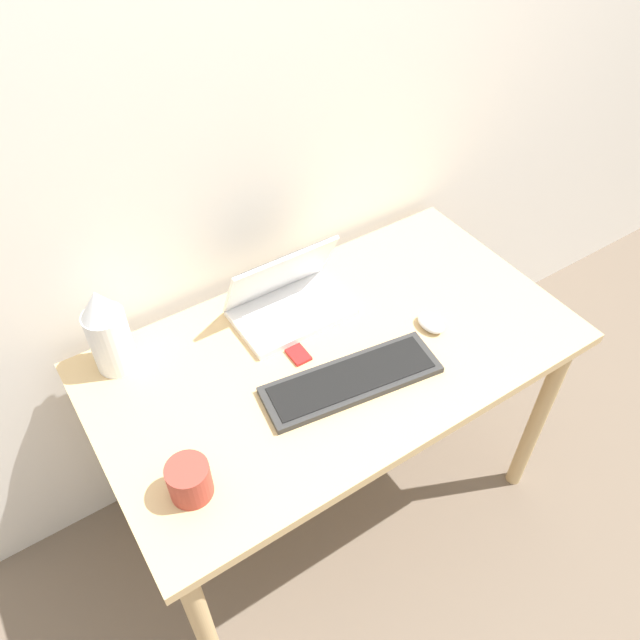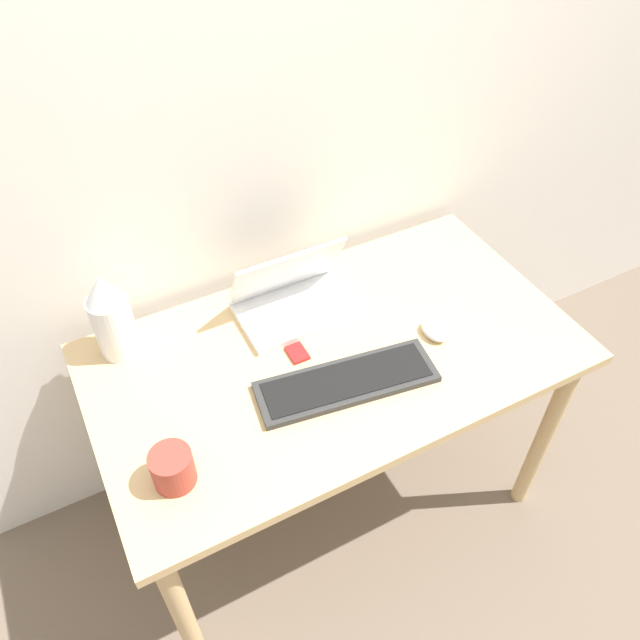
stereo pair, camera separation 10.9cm
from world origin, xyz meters
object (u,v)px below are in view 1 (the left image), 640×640
mouse (431,323)px  vase (107,331)px  keyboard (352,380)px  mug (189,480)px  laptop (288,299)px  mp3_player (298,355)px

mouse → vase: 0.84m
vase → keyboard: bearing=-39.1°
vase → mug: size_ratio=2.66×
vase → mug: vase is taller
laptop → mp3_player: laptop is taller
keyboard → vase: size_ratio=1.87×
mug → laptop: bearing=38.3°
laptop → mug: 0.59m
mouse → mug: size_ratio=0.93×
keyboard → laptop: bearing=90.0°
keyboard → mouse: size_ratio=5.37×
mouse → vase: vase is taller
vase → mug: (0.00, -0.44, -0.08)m
laptop → vase: 0.48m
mouse → mp3_player: (-0.36, 0.11, -0.01)m
mp3_player → mug: (-0.40, -0.21, 0.04)m
laptop → vase: size_ratio=1.26×
mouse → mug: bearing=-172.5°
laptop → vase: (-0.47, 0.07, 0.08)m
mouse → vase: size_ratio=0.35×
mouse → mug: (-0.76, -0.10, 0.03)m
laptop → mp3_player: 0.18m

